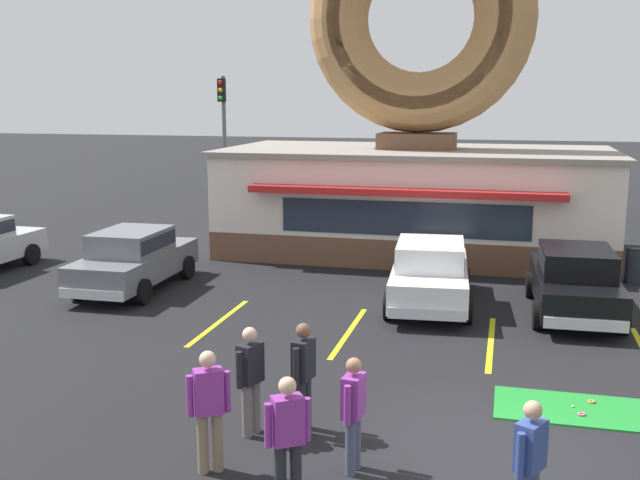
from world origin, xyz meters
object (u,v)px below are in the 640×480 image
at_px(golf_ball, 573,406).
at_px(pedestrian_hooded_kid, 288,435).
at_px(car_grey, 134,257).
at_px(traffic_light_pole, 224,129).
at_px(pedestrian_clipboard_woman, 530,461).
at_px(car_white, 430,271).
at_px(pedestrian_beanie_man, 353,409).
at_px(trash_bin, 636,265).
at_px(pedestrian_crossing_woman, 209,405).
at_px(pedestrian_leather_jacket_man, 303,372).
at_px(pedestrian_blue_sweater_man, 250,376).
at_px(car_black, 575,278).

distance_m(golf_ball, pedestrian_hooded_kid, 5.44).
distance_m(car_grey, traffic_light_pole, 11.39).
xyz_separation_m(golf_ball, pedestrian_clipboard_woman, (-0.80, -3.83, 0.86)).
relative_size(pedestrian_hooded_kid, pedestrian_clipboard_woman, 1.03).
xyz_separation_m(car_white, pedestrian_beanie_man, (-0.14, -8.48, 0.02)).
bearing_deg(traffic_light_pole, trash_bin, -25.27).
relative_size(car_grey, pedestrian_crossing_woman, 2.67).
bearing_deg(pedestrian_beanie_man, pedestrian_leather_jacket_man, 133.29).
distance_m(pedestrian_beanie_man, trash_bin, 13.31).
distance_m(pedestrian_hooded_kid, trash_bin, 14.50).
bearing_deg(pedestrian_blue_sweater_man, pedestrian_hooded_kid, -58.00).
height_order(car_grey, pedestrian_blue_sweater_man, pedestrian_blue_sweater_man).
relative_size(pedestrian_beanie_man, trash_bin, 1.66).
bearing_deg(car_black, pedestrian_beanie_man, -112.12).
bearing_deg(pedestrian_leather_jacket_man, car_grey, 132.77).
bearing_deg(pedestrian_clipboard_woman, pedestrian_crossing_woman, 173.57).
distance_m(pedestrian_blue_sweater_man, trash_bin, 13.45).
bearing_deg(pedestrian_hooded_kid, pedestrian_blue_sweater_man, 122.00).
bearing_deg(car_grey, pedestrian_blue_sweater_man, -51.75).
xyz_separation_m(pedestrian_blue_sweater_man, pedestrian_leather_jacket_man, (0.74, 0.30, 0.02)).
height_order(pedestrian_crossing_woman, traffic_light_pole, traffic_light_pole).
xyz_separation_m(car_black, pedestrian_hooded_kid, (-4.08, -9.58, 0.06)).
bearing_deg(pedestrian_beanie_man, pedestrian_blue_sweater_man, 156.72).
bearing_deg(trash_bin, pedestrian_beanie_man, -113.79).
xyz_separation_m(car_grey, pedestrian_hooded_kid, (6.97, -9.21, 0.06)).
bearing_deg(trash_bin, pedestrian_crossing_woman, -119.78).
distance_m(pedestrian_clipboard_woman, pedestrian_crossing_woman, 4.16).
bearing_deg(pedestrian_clipboard_woman, car_black, 82.72).
bearing_deg(car_white, car_grey, -177.74).
bearing_deg(pedestrian_clipboard_woman, pedestrian_leather_jacket_man, 148.51).
bearing_deg(car_grey, pedestrian_hooded_kid, -52.88).
distance_m(pedestrian_blue_sweater_man, pedestrian_clipboard_woman, 4.32).
relative_size(golf_ball, pedestrian_crossing_woman, 0.02).
bearing_deg(pedestrian_clipboard_woman, car_white, 102.70).
distance_m(golf_ball, car_grey, 11.91).
bearing_deg(pedestrian_blue_sweater_man, car_grey, 128.25).
xyz_separation_m(pedestrian_hooded_kid, pedestrian_leather_jacket_man, (-0.37, 2.08, 0.01)).
xyz_separation_m(pedestrian_leather_jacket_man, trash_bin, (6.34, 11.13, -0.45)).
bearing_deg(golf_ball, pedestrian_leather_jacket_man, -155.49).
distance_m(pedestrian_hooded_kid, traffic_light_pole, 22.07).
bearing_deg(car_white, golf_ball, -62.40).
bearing_deg(car_black, pedestrian_hooded_kid, -113.08).
height_order(pedestrian_beanie_man, pedestrian_crossing_woman, pedestrian_crossing_woman).
relative_size(pedestrian_blue_sweater_man, pedestrian_crossing_woman, 0.98).
bearing_deg(golf_ball, pedestrian_blue_sweater_man, -155.81).
xyz_separation_m(pedestrian_hooded_kid, pedestrian_beanie_man, (0.61, 1.03, -0.04)).
bearing_deg(golf_ball, trash_bin, 76.07).
bearing_deg(car_black, pedestrian_clipboard_woman, -97.28).
distance_m(pedestrian_clipboard_woman, traffic_light_pole, 23.27).
relative_size(pedestrian_hooded_kid, pedestrian_crossing_woman, 0.98).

